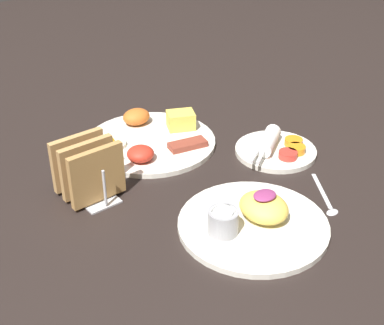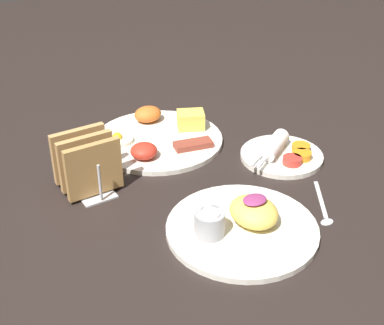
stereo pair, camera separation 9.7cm
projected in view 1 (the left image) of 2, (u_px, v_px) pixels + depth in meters
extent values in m
plane|color=black|center=(217.00, 175.00, 0.99)|extent=(3.00, 3.00, 0.00)
cylinder|color=silver|center=(150.00, 142.00, 1.09)|extent=(0.27, 0.27, 0.01)
cube|color=#E5C64C|center=(181.00, 120.00, 1.13)|extent=(0.07, 0.06, 0.04)
ellipsoid|color=#C66023|center=(136.00, 117.00, 1.15)|extent=(0.06, 0.05, 0.03)
cylinder|color=#F4EACC|center=(110.00, 144.00, 1.07)|extent=(0.06, 0.06, 0.01)
sphere|color=yellow|center=(110.00, 142.00, 1.06)|extent=(0.02, 0.02, 0.02)
ellipsoid|color=red|center=(140.00, 154.00, 1.01)|extent=(0.05, 0.05, 0.03)
cube|color=brown|center=(188.00, 145.00, 1.06)|extent=(0.08, 0.05, 0.01)
cylinder|color=silver|center=(276.00, 151.00, 1.06)|extent=(0.16, 0.16, 0.01)
cylinder|color=red|center=(288.00, 155.00, 1.02)|extent=(0.04, 0.04, 0.01)
cylinder|color=orange|center=(296.00, 149.00, 1.04)|extent=(0.04, 0.04, 0.01)
cylinder|color=orange|center=(294.00, 142.00, 1.07)|extent=(0.04, 0.04, 0.01)
cylinder|color=white|center=(266.00, 140.00, 1.06)|extent=(0.09, 0.07, 0.03)
cube|color=silver|center=(261.00, 157.00, 1.00)|extent=(0.05, 0.03, 0.00)
cube|color=silver|center=(255.00, 156.00, 1.00)|extent=(0.05, 0.03, 0.00)
cylinder|color=silver|center=(253.00, 225.00, 0.85)|extent=(0.24, 0.24, 0.01)
ellipsoid|color=#EAC651|center=(264.00, 207.00, 0.85)|extent=(0.07, 0.09, 0.04)
ellipsoid|color=#8C3366|center=(265.00, 195.00, 0.84)|extent=(0.04, 0.03, 0.01)
cylinder|color=#99999E|center=(223.00, 222.00, 0.82)|extent=(0.05, 0.05, 0.04)
cylinder|color=white|center=(223.00, 213.00, 0.81)|extent=(0.04, 0.04, 0.01)
cube|color=#B7B7BC|center=(90.00, 192.00, 0.94)|extent=(0.06, 0.12, 0.01)
cube|color=#AA7C44|center=(97.00, 175.00, 0.89)|extent=(0.10, 0.01, 0.10)
cube|color=#B1834B|center=(88.00, 167.00, 0.91)|extent=(0.10, 0.01, 0.10)
cube|color=tan|center=(78.00, 160.00, 0.93)|extent=(0.10, 0.01, 0.10)
cylinder|color=#B7B7BC|center=(105.00, 188.00, 0.88)|extent=(0.01, 0.01, 0.07)
cylinder|color=#B7B7BC|center=(73.00, 162.00, 0.96)|extent=(0.01, 0.01, 0.07)
cube|color=silver|center=(322.00, 190.00, 0.95)|extent=(0.07, 0.09, 0.00)
ellipsoid|color=silver|center=(333.00, 211.00, 0.89)|extent=(0.02, 0.02, 0.01)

